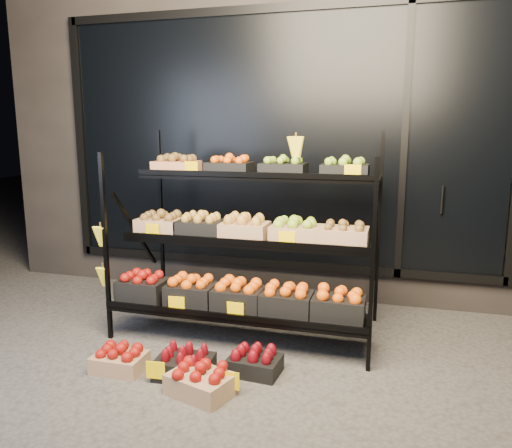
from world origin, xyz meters
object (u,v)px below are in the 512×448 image
(floor_crate_left, at_px, (120,359))
(floor_crate_midright, at_px, (201,380))
(display_rack, at_px, (244,240))
(floor_crate_midleft, at_px, (184,363))

(floor_crate_left, distance_m, floor_crate_midright, 0.68)
(display_rack, xyz_separation_m, floor_crate_midleft, (-0.17, -0.84, -0.70))
(display_rack, xyz_separation_m, floor_crate_left, (-0.64, -0.89, -0.70))
(floor_crate_left, bearing_deg, display_rack, 53.65)
(floor_crate_left, bearing_deg, floor_crate_midright, -12.33)
(display_rack, relative_size, floor_crate_midleft, 5.44)
(floor_crate_midright, bearing_deg, display_rack, 109.68)
(display_rack, bearing_deg, floor_crate_midleft, -101.57)
(display_rack, xyz_separation_m, floor_crate_midright, (0.03, -1.03, -0.69))
(floor_crate_midleft, relative_size, floor_crate_midright, 0.86)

